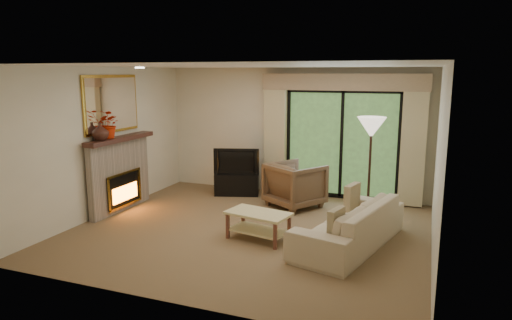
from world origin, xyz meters
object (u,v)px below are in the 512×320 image
at_px(media_console, 237,184).
at_px(armchair, 295,185).
at_px(coffee_table, 258,226).
at_px(sofa, 349,224).

distance_m(media_console, armchair, 1.43).
bearing_deg(coffee_table, sofa, 21.84).
bearing_deg(armchair, media_console, 15.97).
distance_m(armchair, coffee_table, 1.89).
xyz_separation_m(sofa, coffee_table, (-1.33, -0.25, -0.12)).
xyz_separation_m(media_console, sofa, (2.66, -2.03, 0.10)).
relative_size(sofa, coffee_table, 2.37).
relative_size(media_console, armchair, 0.98).
height_order(media_console, armchair, armchair).
bearing_deg(armchair, sofa, 160.64).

